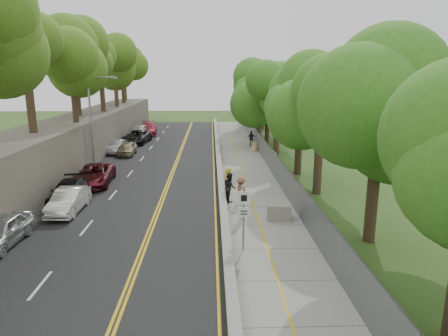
% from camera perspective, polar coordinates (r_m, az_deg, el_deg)
% --- Properties ---
extents(ground, '(140.00, 140.00, 0.00)m').
position_cam_1_polar(ground, '(22.01, -0.62, -8.40)').
color(ground, '#33511E').
rests_on(ground, ground).
extents(road, '(11.20, 66.00, 0.04)m').
position_cam_1_polar(road, '(36.70, -9.61, 0.36)').
color(road, black).
rests_on(road, ground).
extents(sidewalk, '(4.20, 66.00, 0.05)m').
position_cam_1_polar(sidewalk, '(36.48, 2.86, 0.46)').
color(sidewalk, gray).
rests_on(sidewalk, ground).
extents(jersey_barrier, '(0.42, 66.00, 0.60)m').
position_cam_1_polar(jersey_barrier, '(36.30, -0.76, 0.86)').
color(jersey_barrier, '#6CCA19').
rests_on(jersey_barrier, ground).
extents(rock_embankment, '(5.00, 66.00, 4.00)m').
position_cam_1_polar(rock_embankment, '(38.27, -21.85, 3.14)').
color(rock_embankment, '#595147').
rests_on(rock_embankment, ground).
extents(chainlink_fence, '(0.04, 66.00, 2.00)m').
position_cam_1_polar(chainlink_fence, '(36.51, 6.16, 1.98)').
color(chainlink_fence, slate).
rests_on(chainlink_fence, ground).
extents(trees_embankment, '(6.40, 66.00, 13.00)m').
position_cam_1_polar(trees_embankment, '(37.67, -22.27, 15.97)').
color(trees_embankment, '#548321').
rests_on(trees_embankment, rock_embankment).
extents(trees_fenceside, '(7.00, 66.00, 14.00)m').
position_cam_1_polar(trees_fenceside, '(36.23, 10.16, 11.33)').
color(trees_fenceside, '#458A26').
rests_on(trees_fenceside, ground).
extents(streetlight, '(2.52, 0.22, 8.00)m').
position_cam_1_polar(streetlight, '(36.04, -18.17, 7.10)').
color(streetlight, gray).
rests_on(streetlight, ground).
extents(signpost, '(0.62, 0.09, 3.10)m').
position_cam_1_polar(signpost, '(18.55, 2.83, -6.17)').
color(signpost, gray).
rests_on(signpost, sidewalk).
extents(construction_barrel, '(0.56, 0.56, 0.91)m').
position_cam_1_polar(construction_barrel, '(42.86, 4.41, 3.04)').
color(construction_barrel, '#EF4C00').
rests_on(construction_barrel, sidewalk).
extents(concrete_block, '(1.45, 1.15, 0.89)m').
position_cam_1_polar(concrete_block, '(23.07, 7.86, -6.17)').
color(concrete_block, gray).
rests_on(concrete_block, sidewalk).
extents(car_0, '(1.84, 4.26, 1.43)m').
position_cam_1_polar(car_0, '(22.20, -29.30, -7.91)').
color(car_0, '#B7B7BB').
rests_on(car_0, road).
extents(car_1, '(1.51, 4.27, 1.40)m').
position_cam_1_polar(car_1, '(25.68, -21.34, -4.37)').
color(car_1, white).
rests_on(car_1, road).
extents(car_2, '(2.79, 5.46, 1.48)m').
position_cam_1_polar(car_2, '(31.33, -18.04, -0.93)').
color(car_2, '#5B1520').
rests_on(car_2, road).
extents(car_3, '(2.36, 4.95, 1.39)m').
position_cam_1_polar(car_3, '(27.53, -21.26, -3.21)').
color(car_3, black).
rests_on(car_3, road).
extents(car_4, '(1.64, 3.95, 1.34)m').
position_cam_1_polar(car_4, '(41.90, -13.66, 2.74)').
color(car_4, tan).
rests_on(car_4, road).
extents(car_5, '(1.61, 4.09, 1.33)m').
position_cam_1_polar(car_5, '(43.31, -15.09, 2.99)').
color(car_5, '#A7ABAF').
rests_on(car_5, road).
extents(car_6, '(3.10, 5.76, 1.54)m').
position_cam_1_polar(car_6, '(48.64, -12.38, 4.36)').
color(car_6, black).
rests_on(car_6, road).
extents(car_7, '(2.83, 5.82, 1.63)m').
position_cam_1_polar(car_7, '(55.39, -10.82, 5.55)').
color(car_7, maroon).
rests_on(car_7, road).
extents(car_8, '(2.21, 4.96, 1.66)m').
position_cam_1_polar(car_8, '(53.17, -12.03, 5.19)').
color(car_8, white).
rests_on(car_8, road).
extents(painter_0, '(0.70, 0.90, 1.62)m').
position_cam_1_polar(painter_0, '(28.32, 0.58, -1.57)').
color(painter_0, yellow).
rests_on(painter_0, sidewalk).
extents(painter_1, '(0.51, 0.68, 1.70)m').
position_cam_1_polar(painter_1, '(22.70, 2.60, -5.30)').
color(painter_1, beige).
rests_on(painter_1, sidewalk).
extents(painter_2, '(0.88, 1.04, 1.88)m').
position_cam_1_polar(painter_2, '(25.84, 0.82, -2.74)').
color(painter_2, black).
rests_on(painter_2, sidewalk).
extents(painter_3, '(0.79, 1.18, 1.69)m').
position_cam_1_polar(painter_3, '(25.49, 2.44, -3.20)').
color(painter_3, brown).
rests_on(painter_3, sidewalk).
extents(person_far, '(1.05, 0.58, 1.69)m').
position_cam_1_polar(person_far, '(46.00, 3.93, 4.25)').
color(person_far, black).
rests_on(person_far, sidewalk).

